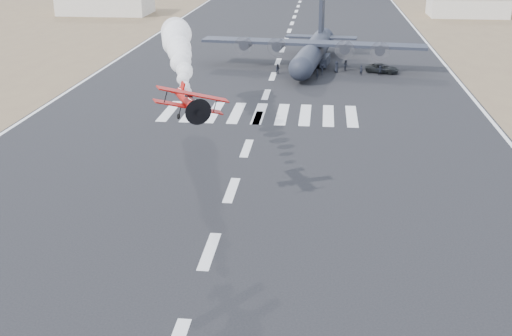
% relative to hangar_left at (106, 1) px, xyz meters
% --- Properties ---
extents(runway_markings, '(60.00, 260.00, 0.01)m').
position_rel_hangar_left_xyz_m(runway_markings, '(52.00, -85.00, -3.40)').
color(runway_markings, silver).
rests_on(runway_markings, ground).
extents(hangar_left, '(24.50, 14.50, 6.70)m').
position_rel_hangar_left_xyz_m(hangar_left, '(0.00, 0.00, 0.00)').
color(hangar_left, beige).
rests_on(hangar_left, ground).
extents(hangar_right, '(20.50, 12.50, 5.90)m').
position_rel_hangar_left_xyz_m(hangar_right, '(98.00, 5.00, -0.40)').
color(hangar_right, beige).
rests_on(hangar_right, ground).
extents(aerobatic_biplane, '(5.99, 5.72, 3.18)m').
position_rel_hangar_left_xyz_m(aerobatic_biplane, '(49.14, -125.18, 6.14)').
color(aerobatic_biplane, '#B1130B').
extents(smoke_trail, '(9.98, 32.28, 3.87)m').
position_rel_hangar_left_xyz_m(smoke_trail, '(42.40, -98.89, 6.38)').
color(smoke_trail, white).
extents(transport_aircraft, '(38.40, 31.53, 11.07)m').
position_rel_hangar_left_xyz_m(transport_aircraft, '(58.32, -64.02, -0.55)').
color(transport_aircraft, black).
rests_on(transport_aircraft, ground).
extents(support_vehicle, '(5.87, 4.01, 1.49)m').
position_rel_hangar_left_xyz_m(support_vehicle, '(69.90, -68.38, -2.66)').
color(support_vehicle, black).
rests_on(support_vehicle, ground).
extents(crew_a, '(0.77, 0.75, 1.63)m').
position_rel_hangar_left_xyz_m(crew_a, '(66.33, -70.50, -2.59)').
color(crew_a, black).
rests_on(crew_a, ground).
extents(crew_b, '(0.85, 0.60, 1.62)m').
position_rel_hangar_left_xyz_m(crew_b, '(52.69, -71.06, -2.60)').
color(crew_b, black).
rests_on(crew_b, ground).
extents(crew_c, '(0.59, 1.19, 1.80)m').
position_rel_hangar_left_xyz_m(crew_c, '(60.03, -71.13, -2.51)').
color(crew_c, black).
rests_on(crew_c, ground).
extents(crew_d, '(1.10, 0.74, 1.71)m').
position_rel_hangar_left_xyz_m(crew_d, '(56.36, -72.51, -2.55)').
color(crew_d, black).
rests_on(crew_d, ground).
extents(crew_e, '(0.86, 1.05, 1.86)m').
position_rel_hangar_left_xyz_m(crew_e, '(62.30, -68.87, -2.48)').
color(crew_e, black).
rests_on(crew_e, ground).
extents(crew_f, '(1.63, 0.87, 1.68)m').
position_rel_hangar_left_xyz_m(crew_f, '(69.40, -70.30, -2.57)').
color(crew_f, black).
rests_on(crew_f, ground).
extents(crew_g, '(0.69, 0.74, 1.62)m').
position_rel_hangar_left_xyz_m(crew_g, '(59.21, -74.18, -2.60)').
color(crew_g, black).
rests_on(crew_g, ground).
extents(crew_h, '(0.74, 0.95, 1.73)m').
position_rel_hangar_left_xyz_m(crew_h, '(63.93, -67.06, -2.54)').
color(crew_h, black).
rests_on(crew_h, ground).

